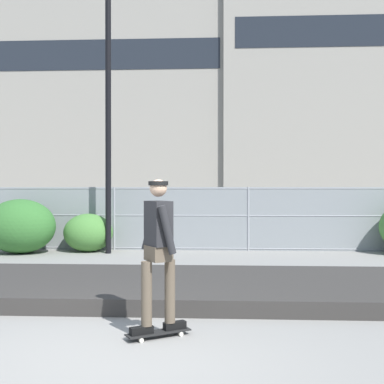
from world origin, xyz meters
name	(u,v)px	position (x,y,z in m)	size (l,w,h in m)	color
ground_plane	(116,355)	(0.00, 0.00, 0.00)	(120.00, 120.00, 0.00)	gray
gravel_berm	(154,286)	(0.00, 3.14, 0.12)	(14.68, 3.18, 0.25)	#33302D
skateboard	(158,333)	(0.38, 0.66, 0.06)	(0.79, 0.59, 0.07)	black
skater	(158,244)	(0.38, 0.66, 1.12)	(0.67, 0.62, 1.84)	black
chain_fence	(181,218)	(0.00, 9.13, 0.93)	(19.75, 0.06, 1.85)	gray
street_lamp	(108,84)	(-1.96, 8.33, 4.71)	(0.44, 0.44, 7.70)	black
parked_car_near	(72,216)	(-4.03, 11.73, 0.84)	(4.45, 2.05, 1.66)	black
parked_car_mid	(234,217)	(1.61, 11.34, 0.84)	(4.52, 2.18, 1.66)	navy
library_building	(72,100)	(-13.06, 41.63, 10.39)	(31.07, 13.30, 20.78)	gray
office_block	(351,81)	(13.04, 40.02, 11.57)	(23.08, 11.18, 23.13)	gray
shrub_left	(20,226)	(-4.40, 8.16, 0.76)	(1.96, 1.60, 1.51)	#336B2D
shrub_center	(88,233)	(-2.61, 8.64, 0.55)	(1.41, 1.15, 1.09)	#477F38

